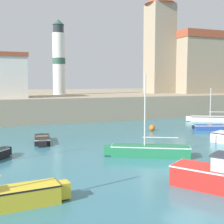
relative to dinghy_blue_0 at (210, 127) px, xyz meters
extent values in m
plane|color=teal|center=(-11.25, -12.25, -0.29)|extent=(200.00, 200.00, 0.00)
cube|color=gray|center=(-11.25, 29.97, 1.19)|extent=(120.00, 40.00, 2.97)
cube|color=#284C9E|center=(-0.11, 0.04, -0.03)|extent=(3.32, 2.24, 0.53)
cube|color=white|center=(-0.11, 0.04, 0.20)|extent=(3.35, 2.26, 0.07)
cube|color=#997F5B|center=(-0.11, 0.04, 0.28)|extent=(0.56, 1.05, 0.08)
cube|color=black|center=(-1.66, 0.62, 0.02)|extent=(0.26, 0.26, 0.36)
cube|color=black|center=(-20.12, -3.93, 0.03)|extent=(0.81, 0.81, 0.54)
cube|color=#237A4C|center=(-11.15, -7.74, 0.08)|extent=(5.07, 3.47, 0.75)
cube|color=#237A4C|center=(-13.64, -6.39, 0.08)|extent=(0.77, 0.81, 0.63)
cube|color=white|center=(-11.15, -7.74, 0.41)|extent=(5.12, 3.51, 0.07)
cylinder|color=silver|center=(-11.49, -7.56, 2.81)|extent=(0.10, 0.10, 4.72)
cylinder|color=silver|center=(-10.58, -8.05, 1.00)|extent=(2.07, 1.17, 0.08)
cube|color=black|center=(-17.09, -0.19, -0.06)|extent=(1.62, 3.20, 0.47)
cube|color=black|center=(-17.34, -1.97, -0.06)|extent=(0.73, 0.63, 0.40)
cube|color=white|center=(-17.09, -0.19, 0.14)|extent=(1.64, 3.23, 0.07)
cube|color=#997F5B|center=(-17.09, -0.19, 0.22)|extent=(1.04, 0.34, 0.08)
cube|color=black|center=(-16.86, 1.44, -0.01)|extent=(0.23, 0.23, 0.36)
cube|color=yellow|center=(-18.19, -12.95, 0.11)|extent=(0.55, 0.65, 0.68)
cube|color=white|center=(4.74, 5.28, 0.03)|extent=(5.38, 3.87, 0.65)
cube|color=white|center=(2.12, 6.77, 0.03)|extent=(0.91, 0.96, 0.55)
cube|color=black|center=(4.74, 5.28, 0.32)|extent=(5.43, 3.91, 0.07)
cylinder|color=silver|center=(4.38, 5.48, 2.11)|extent=(0.10, 0.10, 3.50)
cylinder|color=silver|center=(5.32, 4.94, 0.91)|extent=(2.16, 1.27, 0.08)
sphere|color=orange|center=(-5.75, 1.81, 0.01)|extent=(0.60, 0.60, 0.60)
cube|color=gray|center=(12.75, 22.54, 7.13)|extent=(10.10, 14.42, 8.90)
cube|color=#9E472D|center=(12.75, 22.54, 12.18)|extent=(10.31, 14.71, 1.20)
cube|color=gray|center=(5.69, 20.37, 9.97)|extent=(4.00, 4.00, 14.57)
cylinder|color=silver|center=(-11.25, 20.40, 7.18)|extent=(1.83, 1.83, 9.00)
cylinder|color=#2D5647|center=(-11.25, 20.40, 7.63)|extent=(1.88, 1.88, 0.90)
cylinder|color=#262D33|center=(-11.25, 20.40, 12.28)|extent=(1.55, 1.55, 1.20)
cone|color=#2D5647|center=(-11.25, 20.40, 13.28)|extent=(1.74, 1.74, 0.80)
cube|color=silver|center=(-19.25, 14.69, 5.13)|extent=(5.17, 4.75, 4.89)
cube|color=#9E472D|center=(-19.25, 14.69, 7.82)|extent=(5.42, 4.99, 0.50)
camera|label=1|loc=(-20.98, -25.75, 4.74)|focal=50.00mm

